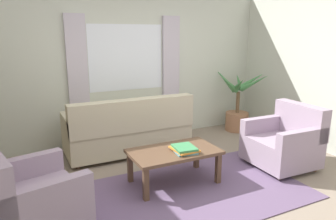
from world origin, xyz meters
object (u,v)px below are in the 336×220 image
(couch, at_px, (129,131))
(book_stack_on_table, at_px, (184,149))
(potted_plant, at_px, (238,108))
(coffee_table, at_px, (174,154))
(armchair_right, at_px, (284,142))
(armchair_left, at_px, (28,200))

(couch, bearing_deg, book_stack_on_table, 100.83)
(potted_plant, bearing_deg, coffee_table, -146.03)
(couch, xyz_separation_m, book_stack_on_table, (0.25, -1.31, 0.10))
(armchair_right, distance_m, coffee_table, 1.67)
(coffee_table, height_order, potted_plant, potted_plant)
(armchair_left, bearing_deg, couch, -57.56)
(armchair_right, bearing_deg, book_stack_on_table, -92.67)
(couch, distance_m, armchair_right, 2.31)
(couch, height_order, armchair_left, couch)
(potted_plant, bearing_deg, armchair_left, -155.13)
(armchair_right, height_order, book_stack_on_table, armchair_right)
(armchair_right, bearing_deg, armchair_left, -86.22)
(armchair_left, distance_m, coffee_table, 1.72)
(armchair_left, distance_m, potted_plant, 4.22)
(armchair_right, xyz_separation_m, coffee_table, (-1.65, 0.22, 0.03))
(coffee_table, bearing_deg, armchair_right, -7.45)
(book_stack_on_table, distance_m, potted_plant, 2.56)
(armchair_right, relative_size, book_stack_on_table, 2.52)
(armchair_left, relative_size, book_stack_on_table, 2.87)
(book_stack_on_table, relative_size, potted_plant, 0.29)
(coffee_table, bearing_deg, couch, 97.49)
(couch, relative_size, armchair_right, 2.16)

